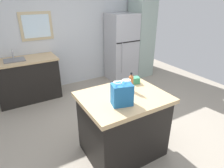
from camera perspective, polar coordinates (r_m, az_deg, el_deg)
The scene contains 9 objects.
ground at distance 3.35m, azimuth 1.46°, elevation -14.53°, with size 6.86×6.86×0.00m, color #9E9384.
back_wall at distance 4.92m, azimuth -14.07°, elevation 13.94°, with size 5.72×0.13×2.54m.
kitchen_island at distance 2.78m, azimuth 3.20°, elevation -11.77°, with size 1.11×0.90×0.92m.
refrigerator at distance 5.23m, azimuth 2.81°, elevation 10.66°, with size 0.72×0.67×1.73m.
tall_cabinet at distance 5.55m, azimuth 8.62°, elevation 14.01°, with size 0.53×0.60×2.26m.
sink_counter at distance 4.58m, azimuth -23.54°, elevation 1.36°, with size 1.28×0.65×1.10m.
shopping_bag at distance 2.28m, azimuth 2.93°, elevation -3.03°, with size 0.27×0.22×0.31m.
small_box at distance 2.90m, azimuth 6.77°, elevation 1.14°, with size 0.12×0.11×0.09m, color #388E66.
bottle at distance 2.63m, azimuth 5.62°, elevation 0.39°, with size 0.06×0.06×0.27m.
Camera 1 is at (-1.39, -2.20, 2.11)m, focal length 31.04 mm.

